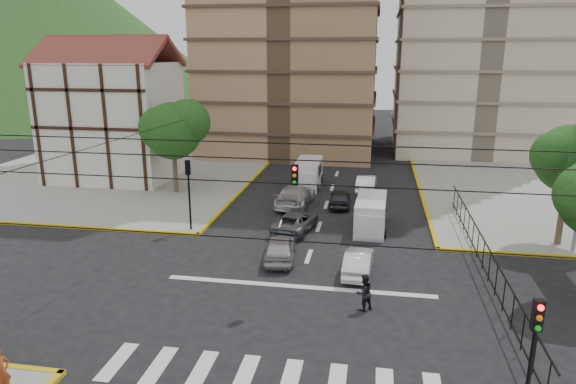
% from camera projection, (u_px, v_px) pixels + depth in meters
% --- Properties ---
extents(ground, '(160.00, 160.00, 0.00)m').
position_uv_depth(ground, '(295.00, 298.00, 23.45)').
color(ground, black).
rests_on(ground, ground).
extents(sidewalk_nw, '(26.00, 26.00, 0.15)m').
position_uv_depth(sidewalk_nw, '(108.00, 177.00, 45.69)').
color(sidewalk_nw, gray).
rests_on(sidewalk_nw, ground).
extents(crosswalk_stripes, '(12.00, 2.40, 0.01)m').
position_uv_depth(crosswalk_stripes, '(267.00, 377.00, 17.75)').
color(crosswalk_stripes, silver).
rests_on(crosswalk_stripes, ground).
extents(stop_line, '(13.00, 0.40, 0.01)m').
position_uv_depth(stop_line, '(298.00, 286.00, 24.59)').
color(stop_line, silver).
rests_on(stop_line, ground).
extents(tudor_building, '(10.80, 8.05, 12.23)m').
position_uv_depth(tudor_building, '(113.00, 119.00, 44.15)').
color(tudor_building, silver).
rests_on(tudor_building, ground).
extents(distant_hill, '(70.00, 70.00, 28.00)m').
position_uv_depth(distant_hill, '(61.00, 34.00, 95.19)').
color(distant_hill, '#274D19').
rests_on(distant_hill, ground).
extents(park_fence, '(0.10, 22.50, 1.66)m').
position_uv_depth(park_fence, '(482.00, 272.00, 26.27)').
color(park_fence, black).
rests_on(park_fence, ground).
extents(tree_park_c, '(4.65, 3.80, 7.25)m').
position_uv_depth(tree_park_c, '(572.00, 156.00, 28.32)').
color(tree_park_c, '#473828').
rests_on(tree_park_c, ground).
extents(tree_tudor, '(5.39, 4.40, 7.43)m').
position_uv_depth(tree_tudor, '(174.00, 128.00, 39.22)').
color(tree_tudor, '#473828').
rests_on(tree_tudor, ground).
extents(traffic_light_se, '(0.28, 0.22, 4.40)m').
position_uv_depth(traffic_light_se, '(533.00, 348.00, 13.95)').
color(traffic_light_se, black).
rests_on(traffic_light_se, ground).
extents(traffic_light_nw, '(0.28, 0.22, 4.40)m').
position_uv_depth(traffic_light_nw, '(189.00, 183.00, 31.31)').
color(traffic_light_nw, black).
rests_on(traffic_light_nw, ground).
extents(traffic_light_hanging, '(18.00, 9.12, 0.92)m').
position_uv_depth(traffic_light_hanging, '(287.00, 184.00, 19.95)').
color(traffic_light_hanging, black).
rests_on(traffic_light_hanging, ground).
extents(van_right_lane, '(1.96, 4.63, 2.06)m').
position_uv_depth(van_right_lane, '(371.00, 216.00, 31.98)').
color(van_right_lane, silver).
rests_on(van_right_lane, ground).
extents(van_left_lane, '(2.08, 4.92, 2.21)m').
position_uv_depth(van_left_lane, '(308.00, 175.00, 42.23)').
color(van_left_lane, silver).
rests_on(van_left_lane, ground).
extents(car_silver_front_left, '(2.05, 4.13, 1.35)m').
position_uv_depth(car_silver_front_left, '(280.00, 248.00, 27.63)').
color(car_silver_front_left, '#AAA9AE').
rests_on(car_silver_front_left, ground).
extents(car_white_front_right, '(1.52, 3.85, 1.25)m').
position_uv_depth(car_white_front_right, '(358.00, 262.00, 25.92)').
color(car_white_front_right, white).
rests_on(car_white_front_right, ground).
extents(car_grey_mid_left, '(2.71, 4.71, 1.23)m').
position_uv_depth(car_grey_mid_left, '(295.00, 221.00, 32.10)').
color(car_grey_mid_left, '#5B5D62').
rests_on(car_grey_mid_left, ground).
extents(car_silver_rear_left, '(2.55, 5.47, 1.54)m').
position_uv_depth(car_silver_rear_left, '(295.00, 195.00, 37.32)').
color(car_silver_rear_left, silver).
rests_on(car_silver_rear_left, ground).
extents(car_darkgrey_mid_right, '(1.57, 3.73, 1.26)m').
position_uv_depth(car_darkgrey_mid_right, '(340.00, 198.00, 37.14)').
color(car_darkgrey_mid_right, '#29292C').
rests_on(car_darkgrey_mid_right, ground).
extents(car_white_rear_right, '(1.66, 4.22, 1.37)m').
position_uv_depth(car_white_rear_right, '(366.00, 183.00, 41.04)').
color(car_white_rear_right, white).
rests_on(car_white_rear_right, ground).
extents(pedestrian_sw_corner, '(0.64, 0.74, 1.71)m').
position_uv_depth(pedestrian_sw_corner, '(0.00, 373.00, 16.33)').
color(pedestrian_sw_corner, '#993E17').
rests_on(pedestrian_sw_corner, sidewalk_sw).
extents(pedestrian_crosswalk, '(1.02, 0.99, 1.65)m').
position_uv_depth(pedestrian_crosswalk, '(364.00, 292.00, 22.19)').
color(pedestrian_crosswalk, black).
rests_on(pedestrian_crosswalk, ground).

